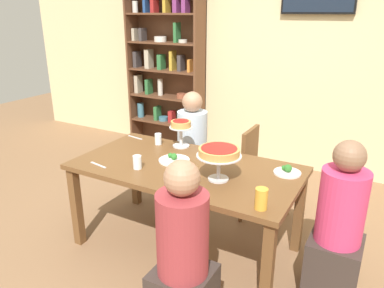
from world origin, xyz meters
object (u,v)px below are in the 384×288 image
(salad_plate_near_diner, at_px, (287,171))
(water_glass_clear_far, at_px, (137,162))
(cutlery_knife_near, at_px, (135,137))
(beer_glass_amber_tall, at_px, (261,199))
(diner_head_east, at_px, (337,234))
(personal_pizza_stand, at_px, (181,127))
(dining_table, at_px, (186,176))
(cutlery_fork_near, at_px, (98,165))
(salad_plate_far_diner, at_px, (174,159))
(bookshelf, at_px, (165,68))
(diner_near_right, at_px, (183,265))
(water_glass_clear_near, at_px, (158,139))
(deep_dish_pizza_stand, at_px, (219,154))
(diner_far_left, at_px, (192,155))
(chair_far_right, at_px, (260,170))

(salad_plate_near_diner, relative_size, water_glass_clear_far, 1.94)
(cutlery_knife_near, bearing_deg, beer_glass_amber_tall, 163.61)
(diner_head_east, height_order, personal_pizza_stand, diner_head_east)
(dining_table, relative_size, cutlery_fork_near, 9.81)
(salad_plate_far_diner, height_order, cutlery_knife_near, salad_plate_far_diner)
(cutlery_knife_near, bearing_deg, salad_plate_far_diner, 162.31)
(bookshelf, height_order, salad_plate_far_diner, bookshelf)
(diner_near_right, relative_size, water_glass_clear_near, 11.30)
(deep_dish_pizza_stand, height_order, water_glass_clear_far, deep_dish_pizza_stand)
(diner_far_left, bearing_deg, personal_pizza_stand, 15.47)
(personal_pizza_stand, relative_size, cutlery_fork_near, 1.33)
(dining_table, xyz_separation_m, water_glass_clear_far, (-0.30, -0.23, 0.14))
(diner_far_left, relative_size, beer_glass_amber_tall, 8.48)
(cutlery_fork_near, relative_size, cutlery_knife_near, 1.00)
(diner_near_right, height_order, water_glass_clear_near, diner_near_right)
(diner_far_left, distance_m, chair_far_right, 0.73)
(diner_head_east, bearing_deg, salad_plate_far_diner, -2.02)
(personal_pizza_stand, bearing_deg, chair_far_right, 32.79)
(salad_plate_far_diner, height_order, cutlery_fork_near, salad_plate_far_diner)
(diner_head_east, bearing_deg, cutlery_fork_near, 10.20)
(salad_plate_near_diner, bearing_deg, bookshelf, 141.37)
(dining_table, height_order, salad_plate_far_diner, salad_plate_far_diner)
(diner_head_east, relative_size, water_glass_clear_far, 11.01)
(diner_near_right, relative_size, deep_dish_pizza_stand, 3.58)
(bookshelf, bearing_deg, water_glass_clear_far, -62.15)
(personal_pizza_stand, height_order, water_glass_clear_far, personal_pizza_stand)
(diner_near_right, bearing_deg, water_glass_clear_far, 52.81)
(beer_glass_amber_tall, bearing_deg, water_glass_clear_far, 172.97)
(chair_far_right, height_order, salad_plate_near_diner, chair_far_right)
(salad_plate_near_diner, relative_size, water_glass_clear_near, 1.99)
(dining_table, height_order, salad_plate_near_diner, salad_plate_near_diner)
(salad_plate_near_diner, relative_size, cutlery_fork_near, 1.13)
(diner_far_left, bearing_deg, diner_near_right, 27.19)
(deep_dish_pizza_stand, xyz_separation_m, beer_glass_amber_tall, (0.41, -0.25, -0.13))
(diner_head_east, height_order, water_glass_clear_far, diner_head_east)
(diner_far_left, height_order, beer_glass_amber_tall, diner_far_left)
(chair_far_right, xyz_separation_m, personal_pizza_stand, (-0.62, -0.40, 0.43))
(dining_table, relative_size, diner_head_east, 1.54)
(diner_near_right, distance_m, cutlery_knife_near, 1.66)
(diner_head_east, relative_size, deep_dish_pizza_stand, 3.58)
(dining_table, bearing_deg, chair_far_right, 64.43)
(bookshelf, xyz_separation_m, beer_glass_amber_tall, (2.22, -2.37, -0.33))
(cutlery_knife_near, bearing_deg, deep_dish_pizza_stand, 166.21)
(water_glass_clear_near, height_order, cutlery_knife_near, water_glass_clear_near)
(chair_far_right, xyz_separation_m, beer_glass_amber_tall, (0.37, -1.11, 0.32))
(dining_table, bearing_deg, beer_glass_amber_tall, -25.68)
(diner_near_right, xyz_separation_m, water_glass_clear_near, (-0.89, 1.08, 0.30))
(bookshelf, xyz_separation_m, chair_far_right, (1.84, -1.26, -0.65))
(chair_far_right, height_order, salad_plate_far_diner, chair_far_right)
(cutlery_fork_near, bearing_deg, deep_dish_pizza_stand, 23.90)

